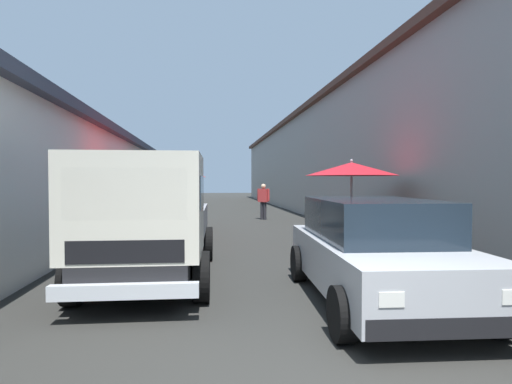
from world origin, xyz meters
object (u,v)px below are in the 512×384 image
at_px(delivery_truck, 147,224).
at_px(hatchback_car, 375,250).
at_px(fruit_stall_mid_lane, 170,183).
at_px(vendor_by_crates, 187,199).
at_px(fruit_stall_near_right, 155,175).
at_px(vendor_in_shade, 263,199).
at_px(fruit_stall_far_right, 353,181).

bearing_deg(delivery_truck, hatchback_car, -107.25).
distance_m(fruit_stall_mid_lane, hatchback_car, 9.90).
bearing_deg(fruit_stall_mid_lane, hatchback_car, -158.53).
xyz_separation_m(delivery_truck, vendor_by_crates, (13.59, -0.04, -0.17)).
height_order(fruit_stall_near_right, vendor_by_crates, fruit_stall_near_right).
xyz_separation_m(fruit_stall_near_right, vendor_in_shade, (6.44, -3.98, -0.95)).
bearing_deg(delivery_truck, fruit_stall_near_right, 5.50).
bearing_deg(fruit_stall_mid_lane, fruit_stall_far_right, -137.00).
bearing_deg(fruit_stall_near_right, fruit_stall_far_right, -111.47).
xyz_separation_m(fruit_stall_far_right, vendor_in_shade, (8.39, 0.97, -0.81)).
distance_m(fruit_stall_far_right, fruit_stall_near_right, 5.32).
distance_m(fruit_stall_near_right, vendor_in_shade, 7.63).
xyz_separation_m(fruit_stall_far_right, fruit_stall_mid_lane, (5.15, 4.80, -0.07)).
bearing_deg(fruit_stall_far_right, vendor_by_crates, 22.72).
relative_size(fruit_stall_far_right, fruit_stall_mid_lane, 0.95).
xyz_separation_m(fruit_stall_far_right, vendor_by_crates, (10.59, 4.43, -0.86)).
xyz_separation_m(fruit_stall_mid_lane, delivery_truck, (-8.15, -0.33, -0.62)).
relative_size(fruit_stall_mid_lane, hatchback_car, 0.59).
bearing_deg(fruit_stall_far_right, fruit_stall_mid_lane, 43.00).
relative_size(hatchback_car, vendor_in_shade, 2.50).
distance_m(delivery_truck, vendor_in_shade, 11.92).
distance_m(fruit_stall_near_right, vendor_by_crates, 8.72).
xyz_separation_m(fruit_stall_near_right, hatchback_car, (-5.97, -3.76, -1.14)).
bearing_deg(hatchback_car, fruit_stall_mid_lane, 21.47).
bearing_deg(vendor_by_crates, fruit_stall_mid_lane, 176.15).
height_order(hatchback_car, vendor_in_shade, vendor_in_shade).
xyz_separation_m(fruit_stall_far_right, fruit_stall_near_right, (1.95, 4.95, 0.15)).
relative_size(fruit_stall_far_right, fruit_stall_near_right, 0.81).
bearing_deg(fruit_stall_far_right, hatchback_car, 163.50).
xyz_separation_m(fruit_stall_mid_lane, vendor_in_shade, (3.24, -3.83, -0.74)).
bearing_deg(fruit_stall_mid_lane, delivery_truck, -177.69).
relative_size(fruit_stall_mid_lane, fruit_stall_near_right, 0.86).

